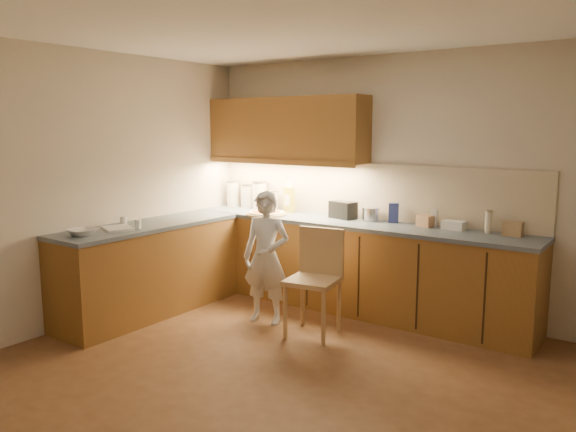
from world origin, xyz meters
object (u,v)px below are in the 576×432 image
(child, at_px, (266,257))
(wooden_chair, at_px, (316,273))
(toaster, at_px, (343,210))
(pizza_on_board, at_px, (267,213))
(oil_jug, at_px, (289,199))

(child, distance_m, wooden_chair, 0.56)
(toaster, bearing_deg, pizza_on_board, -145.92)
(child, xyz_separation_m, wooden_chair, (0.55, 0.03, -0.08))
(child, distance_m, oil_jug, 1.16)
(pizza_on_board, distance_m, oil_jug, 0.36)
(pizza_on_board, height_order, wooden_chair, pizza_on_board)
(toaster, bearing_deg, oil_jug, -168.60)
(wooden_chair, distance_m, oil_jug, 1.47)
(wooden_chair, bearing_deg, pizza_on_board, 139.60)
(child, bearing_deg, oil_jug, 100.74)
(pizza_on_board, distance_m, toaster, 0.85)
(pizza_on_board, xyz_separation_m, wooden_chair, (1.06, -0.64, -0.38))
(oil_jug, height_order, toaster, oil_jug)
(child, height_order, toaster, child)
(pizza_on_board, relative_size, child, 0.35)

